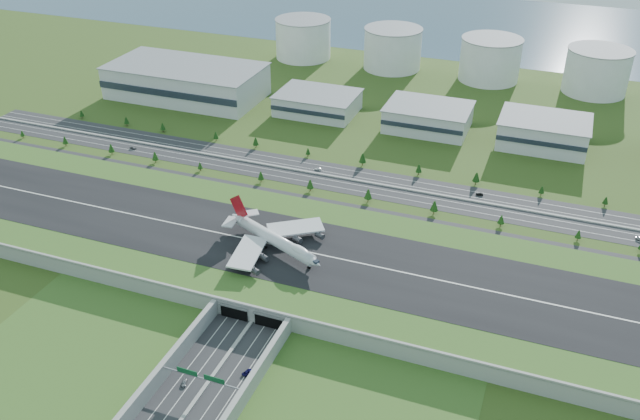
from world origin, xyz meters
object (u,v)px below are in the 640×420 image
(car_4, at_px, (133,148))
(fuel_tank_a, at_px, (303,39))
(car_2, at_px, (247,372))
(car_5, at_px, (480,194))
(car_7, at_px, (318,169))
(boeing_747, at_px, (274,239))
(car_0, at_px, (184,382))

(car_4, bearing_deg, fuel_tank_a, -6.60)
(car_2, xyz_separation_m, car_4, (-166.61, 164.74, 0.12))
(car_5, height_order, car_7, car_5)
(car_4, bearing_deg, boeing_747, -119.18)
(car_4, bearing_deg, car_2, -132.62)
(car_0, xyz_separation_m, car_5, (85.54, 197.82, -0.07))
(car_7, bearing_deg, boeing_747, -2.45)
(car_5, bearing_deg, fuel_tank_a, -145.63)
(fuel_tank_a, bearing_deg, boeing_747, -70.57)
(boeing_747, relative_size, car_7, 13.32)
(car_0, relative_size, car_4, 0.97)
(car_4, xyz_separation_m, car_7, (128.86, 15.51, -0.11))
(car_2, relative_size, car_5, 1.14)
(car_2, bearing_deg, boeing_747, -55.46)
(car_2, bearing_deg, car_7, -59.55)
(fuel_tank_a, distance_m, car_7, 230.60)
(fuel_tank_a, distance_m, car_4, 228.37)
(fuel_tank_a, bearing_deg, car_5, -46.35)
(boeing_747, bearing_deg, car_7, 122.70)
(boeing_747, bearing_deg, car_5, 74.98)
(car_2, distance_m, car_4, 234.30)
(fuel_tank_a, xyz_separation_m, car_2, (132.31, -389.90, -16.71))
(fuel_tank_a, relative_size, car_7, 10.71)
(car_4, relative_size, car_5, 1.10)
(boeing_747, bearing_deg, car_0, -65.44)
(fuel_tank_a, distance_m, boeing_747, 331.84)
(car_4, bearing_deg, car_7, -81.08)
(fuel_tank_a, height_order, car_7, fuel_tank_a)
(boeing_747, bearing_deg, car_2, -50.09)
(boeing_747, height_order, car_4, boeing_747)
(car_2, relative_size, car_4, 1.04)
(fuel_tank_a, relative_size, car_2, 10.38)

